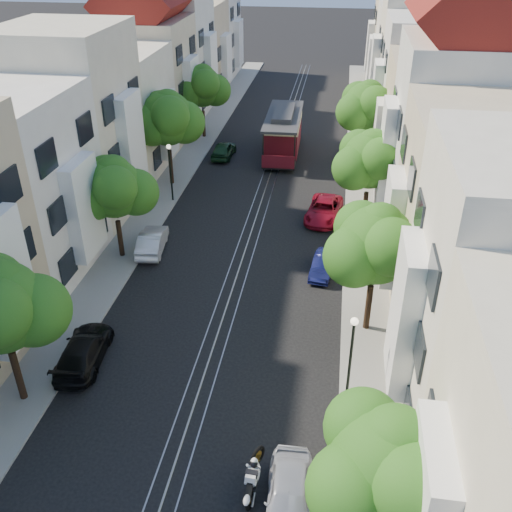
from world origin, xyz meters
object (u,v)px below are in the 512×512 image
at_px(tree_e_b, 377,247).
at_px(tree_w_b, 114,190).
at_px(tree_w_c, 168,120).
at_px(sportbike_rider, 253,476).
at_px(lamp_east, 352,347).
at_px(cable_car, 283,131).
at_px(parked_car_w_far, 224,150).
at_px(tree_e_c, 371,162).
at_px(lamp_west, 170,164).
at_px(parked_car_e_mid, 323,265).
at_px(tree_e_d, 368,107).
at_px(parked_car_w_near, 84,350).
at_px(tree_e_a, 390,469).
at_px(parked_car_e_far, 324,210).
at_px(parked_car_w_mid, 152,241).
at_px(tree_w_a, 0,309).
at_px(tree_w_d, 203,88).

xyz_separation_m(tree_e_b, tree_w_b, (-14.40, 5.00, -0.34)).
xyz_separation_m(tree_w_b, tree_w_c, (0.00, 11.00, 0.67)).
bearing_deg(sportbike_rider, lamp_east, 61.28).
height_order(cable_car, parked_car_w_far, cable_car).
distance_m(tree_e_b, lamp_east, 5.41).
distance_m(tree_w_b, tree_w_c, 11.02).
bearing_deg(lamp_east, cable_car, 101.42).
xyz_separation_m(lamp_east, parked_car_w_far, (-10.70, 27.26, -2.18)).
distance_m(tree_e_c, lamp_west, 13.82).
bearing_deg(tree_e_b, parked_car_e_mid, 115.98).
height_order(tree_e_d, parked_car_w_near, tree_e_d).
relative_size(tree_e_a, tree_e_c, 0.96).
relative_size(parked_car_e_far, parked_car_w_mid, 1.16).
bearing_deg(parked_car_e_far, cable_car, 115.86).
relative_size(tree_w_a, parked_car_w_mid, 1.68).
bearing_deg(parked_car_w_near, parked_car_e_far, -127.59).
xyz_separation_m(tree_e_a, tree_e_d, (0.00, 34.00, 0.47)).
distance_m(lamp_east, parked_car_w_far, 29.37).
height_order(tree_e_b, tree_w_b, tree_e_b).
height_order(tree_w_c, parked_car_w_near, tree_w_c).
relative_size(lamp_west, parked_car_w_mid, 1.04).
xyz_separation_m(parked_car_e_far, parked_car_w_mid, (-10.16, -5.88, 0.02)).
xyz_separation_m(tree_w_c, parked_car_e_mid, (11.99, -11.06, -4.53)).
height_order(tree_e_a, tree_e_b, tree_e_b).
xyz_separation_m(tree_w_b, cable_car, (7.64, 18.74, -2.33)).
bearing_deg(tree_e_a, parked_car_w_far, 108.78).
bearing_deg(sportbike_rider, parked_car_w_mid, 122.37).
relative_size(tree_e_d, lamp_west, 1.65).
bearing_deg(sportbike_rider, tree_e_a, -21.55).
xyz_separation_m(tree_e_b, sportbike_rider, (-4.18, -10.01, -3.92)).
relative_size(lamp_east, parked_car_w_near, 0.93).
xyz_separation_m(sportbike_rider, parked_car_e_mid, (1.78, 14.95, -0.27)).
distance_m(tree_w_d, lamp_east, 34.73).
bearing_deg(tree_w_c, tree_e_d, 22.62).
xyz_separation_m(tree_e_d, tree_w_a, (-14.40, -29.00, -0.13)).
relative_size(lamp_west, parked_car_w_far, 1.06).
distance_m(tree_e_d, tree_w_c, 15.60).
distance_m(tree_e_a, parked_car_e_mid, 17.54).
height_order(tree_e_a, tree_w_c, tree_w_c).
bearing_deg(parked_car_w_near, tree_w_c, -91.19).
xyz_separation_m(tree_e_d, parked_car_w_far, (-11.66, 0.29, -4.20)).
relative_size(tree_w_d, cable_car, 0.71).
bearing_deg(parked_car_w_near, tree_e_a, 143.63).
height_order(tree_w_c, lamp_east, tree_w_c).
bearing_deg(tree_w_b, tree_w_a, -90.00).
relative_size(tree_e_d, cable_car, 0.75).
height_order(tree_w_c, parked_car_w_far, tree_w_c).
bearing_deg(sportbike_rider, tree_w_b, 128.17).
relative_size(tree_e_d, sportbike_rider, 3.20).
distance_m(tree_w_b, parked_car_e_mid, 12.60).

